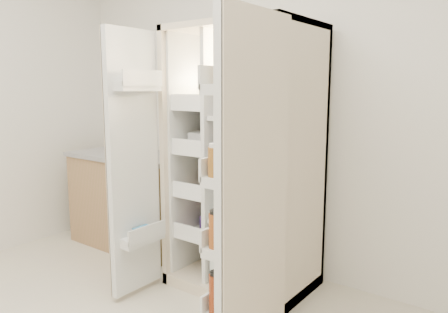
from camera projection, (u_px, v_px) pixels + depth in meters
The scene contains 5 objects.
wall_back at pixel (271, 94), 3.17m from camera, with size 4.00×0.02×2.70m, color white.
refrigerator at pixel (250, 181), 2.97m from camera, with size 0.92×0.70×1.80m.
freezer_door at pixel (134, 165), 2.78m from camera, with size 0.15×0.40×1.72m.
fridge_door at pixel (251, 191), 2.13m from camera, with size 0.17×0.58×1.72m.
kitchen_counter at pixel (133, 199), 3.76m from camera, with size 1.14×0.61×0.83m.
Camera 1 is at (1.65, -0.77, 1.38)m, focal length 34.00 mm.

